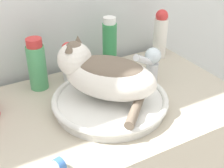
{
  "coord_description": "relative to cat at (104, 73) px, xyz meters",
  "views": [
    {
      "loc": [
        -0.36,
        -0.48,
        1.39
      ],
      "look_at": [
        0.04,
        0.24,
        0.91
      ],
      "focal_mm": 50.0,
      "sensor_mm": 36.0,
      "label": 1
    }
  ],
  "objects": [
    {
      "name": "sink_basin",
      "position": [
        0.01,
        -0.01,
        -0.1
      ],
      "size": [
        0.37,
        0.37,
        0.04
      ],
      "color": "silver",
      "rests_on": "vanity_counter"
    },
    {
      "name": "lotion_bottle_white",
      "position": [
        0.38,
        0.22,
        -0.02
      ],
      "size": [
        0.06,
        0.06,
        0.2
      ],
      "color": "white",
      "rests_on": "vanity_counter"
    },
    {
      "name": "deodorant_stick",
      "position": [
        -0.03,
        0.22,
        -0.05
      ],
      "size": [
        0.05,
        0.05,
        0.15
      ],
      "color": "silver",
      "rests_on": "vanity_counter"
    },
    {
      "name": "shampoo_bottle_tall",
      "position": [
        0.14,
        0.22,
        -0.02
      ],
      "size": [
        0.05,
        0.05,
        0.21
      ],
      "color": "#338C4C",
      "rests_on": "vanity_counter"
    },
    {
      "name": "mouthwash_bottle",
      "position": [
        -0.15,
        0.22,
        -0.03
      ],
      "size": [
        0.06,
        0.06,
        0.19
      ],
      "color": "#4CA366",
      "rests_on": "vanity_counter"
    },
    {
      "name": "cat",
      "position": [
        0.0,
        0.0,
        0.0
      ],
      "size": [
        0.31,
        0.35,
        0.18
      ],
      "rotation": [
        0.0,
        0.0,
        2.28
      ],
      "color": "silver",
      "rests_on": "sink_basin"
    },
    {
      "name": "faucet",
      "position": [
        0.22,
        0.06,
        -0.04
      ],
      "size": [
        0.13,
        0.08,
        0.14
      ],
      "rotation": [
        0.0,
        0.0,
        -2.81
      ],
      "color": "silver",
      "rests_on": "vanity_counter"
    }
  ]
}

